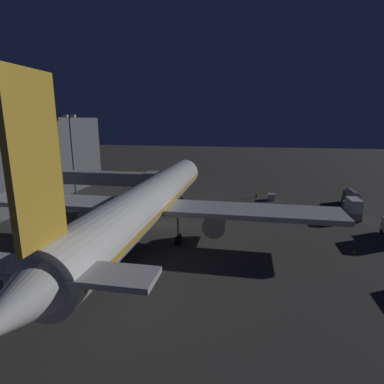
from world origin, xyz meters
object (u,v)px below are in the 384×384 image
object	(u,v)px
fuel_tanker	(351,197)
traffic_cone_nose_starboard	(178,195)
ground_crew_marshaller_fwd	(256,194)
jet_bridge	(120,179)
airliner_at_gate	(148,203)
apron_floodlight_mast	(72,150)
traffic_cone_nose_port	(197,196)
traffic_cone_wingtip_svc_side	(355,251)
baggage_container_mid_row	(271,197)
cargo_truck_aft	(352,208)

from	to	relation	value
fuel_tanker	traffic_cone_nose_starboard	world-z (taller)	fuel_tanker
ground_crew_marshaller_fwd	traffic_cone_nose_starboard	size ratio (longest dim) A/B	3.25
jet_bridge	airliner_at_gate	bearing A→B (deg)	124.61
fuel_tanker	jet_bridge	bearing A→B (deg)	13.61
airliner_at_gate	jet_bridge	size ratio (longest dim) A/B	2.87
airliner_at_gate	jet_bridge	world-z (taller)	airliner_at_gate
apron_floodlight_mast	traffic_cone_nose_port	world-z (taller)	apron_floodlight_mast
traffic_cone_nose_port	traffic_cone_wingtip_svc_side	size ratio (longest dim) A/B	1.00
jet_bridge	traffic_cone_nose_starboard	distance (m)	15.72
baggage_container_mid_row	airliner_at_gate	bearing A→B (deg)	56.03
apron_floodlight_mast	cargo_truck_aft	xyz separation A→B (m)	(-57.65, 6.10, -8.75)
baggage_container_mid_row	ground_crew_marshaller_fwd	world-z (taller)	ground_crew_marshaller_fwd
jet_bridge	fuel_tanker	size ratio (longest dim) A/B	3.41
cargo_truck_aft	traffic_cone_nose_port	bearing A→B (deg)	-18.85
airliner_at_gate	traffic_cone_nose_starboard	bearing A→B (deg)	-85.45
jet_bridge	traffic_cone_nose_starboard	xyz separation A→B (m)	(-8.73, -11.78, -5.67)
baggage_container_mid_row	traffic_cone_nose_port	bearing A→B (deg)	1.13
traffic_cone_nose_port	traffic_cone_nose_starboard	world-z (taller)	same
baggage_container_mid_row	ground_crew_marshaller_fwd	bearing A→B (deg)	-23.39
airliner_at_gate	traffic_cone_nose_port	world-z (taller)	airliner_at_gate
cargo_truck_aft	ground_crew_marshaller_fwd	distance (m)	20.40
jet_bridge	cargo_truck_aft	xyz separation A→B (m)	(-43.08, -1.56, -4.09)
airliner_at_gate	baggage_container_mid_row	world-z (taller)	airliner_at_gate
airliner_at_gate	cargo_truck_aft	xyz separation A→B (m)	(-32.15, -17.39, -3.97)
airliner_at_gate	fuel_tanker	distance (m)	44.21
ground_crew_marshaller_fwd	traffic_cone_nose_starboard	world-z (taller)	ground_crew_marshaller_fwd
cargo_truck_aft	apron_floodlight_mast	bearing A→B (deg)	-6.04
jet_bridge	apron_floodlight_mast	bearing A→B (deg)	-27.71
baggage_container_mid_row	apron_floodlight_mast	bearing A→B (deg)	5.74
airliner_at_gate	jet_bridge	distance (m)	19.24
fuel_tanker	ground_crew_marshaller_fwd	distance (m)	19.36
apron_floodlight_mast	traffic_cone_nose_port	distance (m)	29.85
baggage_container_mid_row	traffic_cone_wingtip_svc_side	size ratio (longest dim) A/B	3.11
cargo_truck_aft	traffic_cone_nose_port	world-z (taller)	cargo_truck_aft
jet_bridge	baggage_container_mid_row	size ratio (longest dim) A/B	11.78
jet_bridge	cargo_truck_aft	distance (m)	43.30
traffic_cone_nose_starboard	traffic_cone_nose_port	bearing A→B (deg)	180.00
traffic_cone_nose_starboard	traffic_cone_wingtip_svc_side	xyz separation A→B (m)	(-30.08, 26.34, 0.00)
baggage_container_mid_row	traffic_cone_wingtip_svc_side	xyz separation A→B (m)	(-9.05, 26.67, -0.43)
cargo_truck_aft	fuel_tanker	bearing A→B (deg)	-105.69
airliner_at_gate	traffic_cone_wingtip_svc_side	world-z (taller)	airliner_at_gate
airliner_at_gate	baggage_container_mid_row	size ratio (longest dim) A/B	33.82
apron_floodlight_mast	baggage_container_mid_row	bearing A→B (deg)	-174.26
jet_bridge	traffic_cone_wingtip_svc_side	bearing A→B (deg)	159.43
airliner_at_gate	traffic_cone_wingtip_svc_side	xyz separation A→B (m)	(-27.88, -1.28, -5.54)
airliner_at_gate	traffic_cone_nose_port	bearing A→B (deg)	-94.55
jet_bridge	cargo_truck_aft	bearing A→B (deg)	-177.93
cargo_truck_aft	baggage_container_mid_row	xyz separation A→B (m)	(13.32, -10.55, -1.15)
cargo_truck_aft	baggage_container_mid_row	bearing A→B (deg)	-38.39
apron_floodlight_mast	traffic_cone_nose_port	bearing A→B (deg)	-171.53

